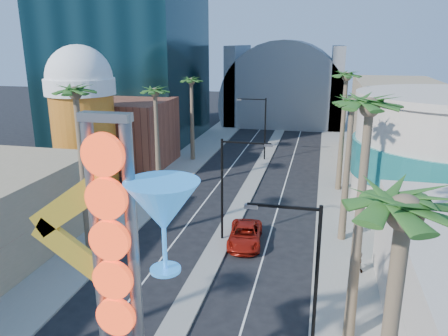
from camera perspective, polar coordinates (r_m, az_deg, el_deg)
sidewalk_west at (r=50.21m, az=-6.94°, el=-0.91°), size 5.00×100.00×0.15m
sidewalk_east at (r=47.48m, az=15.22°, el=-2.40°), size 5.00×100.00×0.15m
median at (r=50.76m, az=4.36°, el=-0.64°), size 1.60×84.00×0.15m
brick_filler_west at (r=54.38m, az=-12.50°, el=4.43°), size 10.00×10.00×8.00m
filler_east at (r=59.57m, az=21.46°, el=5.68°), size 10.00×20.00×10.00m
beer_mug at (r=47.23m, az=-18.01°, el=7.01°), size 7.00×7.00×14.50m
canopy at (r=83.03m, az=8.01°, el=8.86°), size 22.00×16.00×22.00m
neon_sign at (r=16.27m, az=-11.39°, el=-11.57°), size 6.53×2.60×12.55m
streetlight_0 at (r=32.32m, az=0.69°, el=-1.63°), size 3.79×0.25×8.00m
streetlight_1 at (r=55.49m, az=4.85°, el=5.91°), size 3.79×0.25×8.00m
streetlight_2 at (r=20.64m, az=10.70°, el=-12.96°), size 3.45×0.25×8.00m
palm_1 at (r=30.85m, az=-18.73°, el=8.00°), size 2.40×2.40×12.70m
palm_2 at (r=43.48m, az=-8.97°, el=9.04°), size 2.40×2.40×11.20m
palm_3 at (r=54.73m, az=-4.29°, el=10.65°), size 2.40×2.40×11.20m
palm_4 at (r=11.18m, az=22.16°, el=-8.41°), size 2.40×2.40×12.20m
palm_5 at (r=20.47m, az=18.30°, el=5.48°), size 2.40×2.40×13.20m
palm_6 at (r=32.50m, az=16.34°, el=6.99°), size 2.40×2.40×11.70m
palm_7 at (r=44.29m, az=15.65°, el=10.53°), size 2.40×2.40×12.70m
red_pickup at (r=33.35m, az=2.77°, el=-8.73°), size 2.91×5.43×1.45m
pedestrian_b at (r=30.49m, az=16.95°, el=-11.25°), size 0.99×0.82×1.88m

